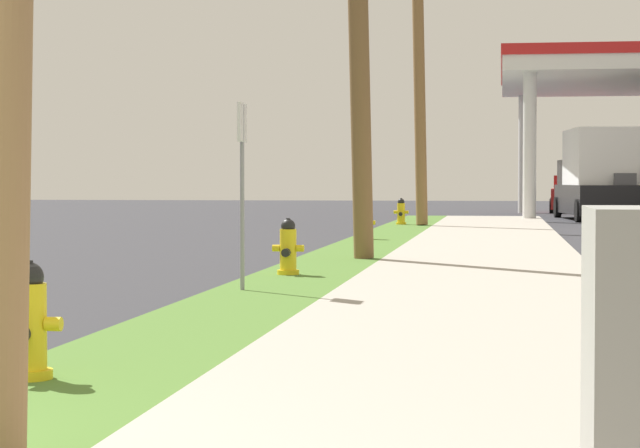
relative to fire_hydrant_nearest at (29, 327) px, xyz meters
The scene contains 9 objects.
fire_hydrant_nearest is the anchor object (origin of this frame).
fire_hydrant_second 8.79m from the fire_hydrant_nearest, 89.13° to the left, with size 0.42×0.38×0.74m.
fire_hydrant_third 18.90m from the fire_hydrant_nearest, 89.81° to the left, with size 0.42×0.37×0.74m.
fire_hydrant_fourth 27.80m from the fire_hydrant_nearest, 89.77° to the left, with size 0.42×0.37×0.74m.
utility_pole_background 27.83m from the fire_hydrant_nearest, 88.70° to the left, with size 0.69×1.72×8.71m.
street_sign_post 6.54m from the fire_hydrant_nearest, 89.89° to the left, with size 0.05×0.36×2.12m.
car_red_by_near_pump 47.19m from the fire_hydrant_nearest, 82.76° to the left, with size 2.12×4.58×1.57m.
truck_black_at_forecourt 37.06m from the fire_hydrant_nearest, 80.44° to the left, with size 2.63×6.55×3.11m.
truck_tan_on_apron 40.87m from the fire_hydrant_nearest, 79.99° to the left, with size 2.40×6.49×3.11m.
Camera 1 is at (3.28, -4.19, 1.36)m, focal length 70.06 mm.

